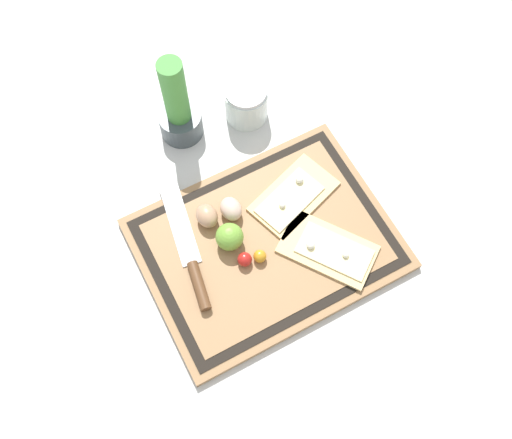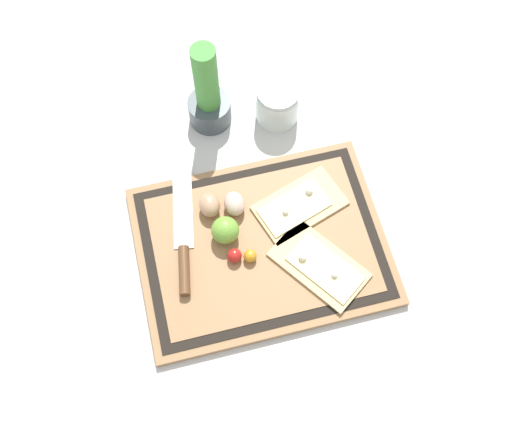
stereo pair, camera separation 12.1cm
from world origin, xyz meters
name	(u,v)px [view 2 (the right image)]	position (x,y,z in m)	size (l,w,h in m)	color
ground_plane	(262,247)	(0.00, 0.00, 0.00)	(6.00, 6.00, 0.00)	silver
cutting_board	(262,246)	(0.00, 0.00, 0.01)	(0.50, 0.38, 0.02)	#997047
pizza_slice_near	(320,266)	(0.10, -0.08, 0.03)	(0.19, 0.21, 0.02)	#DBBC7F
pizza_slice_far	(299,206)	(0.09, 0.06, 0.03)	(0.21, 0.16, 0.02)	#DBBC7F
knife	(184,247)	(-0.15, 0.03, 0.03)	(0.08, 0.30, 0.02)	silver
egg_brown	(210,205)	(-0.09, 0.10, 0.04)	(0.04, 0.05, 0.04)	tan
egg_pink	(234,204)	(-0.03, 0.09, 0.04)	(0.04, 0.05, 0.04)	beige
lime	(225,230)	(-0.07, 0.03, 0.05)	(0.06, 0.06, 0.06)	#70A838
cherry_tomato_red	(235,255)	(-0.06, -0.02, 0.04)	(0.03, 0.03, 0.03)	red
cherry_tomato_yellow	(250,256)	(-0.03, -0.03, 0.03)	(0.03, 0.03, 0.03)	orange
herb_pot	(208,97)	(-0.04, 0.33, 0.08)	(0.09, 0.09, 0.23)	#3D474C
sauce_jar	(277,105)	(0.11, 0.30, 0.04)	(0.10, 0.10, 0.09)	silver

